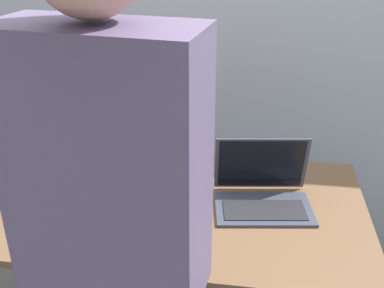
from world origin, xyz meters
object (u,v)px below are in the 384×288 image
Objects in this scene: beer_bottle_dark at (82,152)px; beer_bottle_amber at (37,159)px; laptop at (263,190)px; person_figure at (117,273)px.

beer_bottle_dark is 0.89× the size of beer_bottle_amber.
beer_bottle_dark is (-0.74, 0.10, 0.05)m from laptop.
beer_bottle_dark is at bearing 37.02° from beer_bottle_amber.
person_figure reaches higher than laptop.
laptop is 1.36× the size of beer_bottle_dark.
beer_bottle_dark is 0.18m from beer_bottle_amber.
beer_bottle_dark is at bearing 116.93° from person_figure.
laptop is at bearing 0.49° from beer_bottle_amber.
beer_bottle_amber is 0.18× the size of person_figure.
person_figure reaches higher than beer_bottle_dark.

